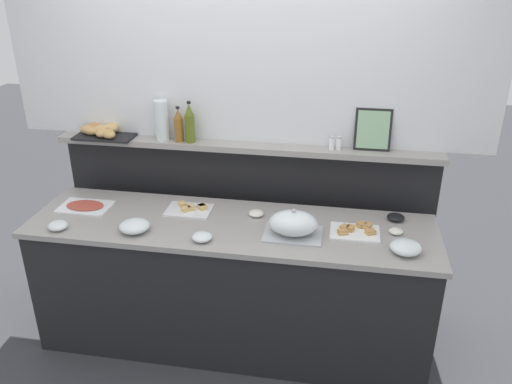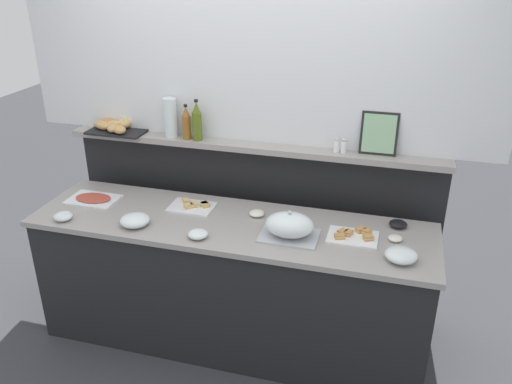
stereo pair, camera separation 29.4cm
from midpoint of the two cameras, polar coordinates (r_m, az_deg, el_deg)
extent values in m
plane|color=#38383D|center=(4.18, -2.77, -10.42)|extent=(12.00, 12.00, 0.00)
cube|color=black|center=(3.46, -5.08, -10.27)|extent=(2.45, 0.64, 0.85)
cube|color=gray|center=(3.22, -5.37, -3.80)|extent=(2.49, 0.68, 0.03)
cube|color=black|center=(3.79, -3.22, -3.64)|extent=(2.56, 0.08, 1.21)
cube|color=gray|center=(3.49, -3.64, 5.02)|extent=(2.56, 0.22, 0.04)
cube|color=silver|center=(3.39, -3.69, 16.57)|extent=(3.16, 0.08, 1.35)
cube|color=white|center=(3.13, 8.03, -4.41)|extent=(0.29, 0.21, 0.01)
cube|color=#B7844C|center=(3.18, 8.78, -3.70)|extent=(0.07, 0.07, 0.01)
cube|color=#E5C666|center=(3.18, 8.79, -3.57)|extent=(0.07, 0.07, 0.01)
cube|color=#B7844C|center=(3.18, 8.80, -3.45)|extent=(0.07, 0.07, 0.01)
cube|color=#B7844C|center=(3.09, 6.68, -4.52)|extent=(0.07, 0.06, 0.01)
cube|color=#E5C666|center=(3.09, 6.69, -4.39)|extent=(0.07, 0.06, 0.01)
cube|color=#B7844C|center=(3.08, 6.70, -4.26)|extent=(0.07, 0.06, 0.01)
cube|color=#B7844C|center=(3.13, 7.55, -4.11)|extent=(0.05, 0.07, 0.01)
cube|color=#E5C666|center=(3.13, 7.56, -3.98)|extent=(0.05, 0.07, 0.01)
cube|color=#B7844C|center=(3.13, 7.57, -3.85)|extent=(0.05, 0.07, 0.01)
cube|color=#B7844C|center=(3.11, 9.67, -4.48)|extent=(0.07, 0.06, 0.01)
cube|color=#E5C666|center=(3.11, 9.68, -4.35)|extent=(0.07, 0.06, 0.01)
cube|color=#B7844C|center=(3.11, 9.69, -4.22)|extent=(0.07, 0.06, 0.01)
cube|color=#B7844C|center=(3.14, 6.92, -4.05)|extent=(0.06, 0.07, 0.01)
cube|color=#E5C666|center=(3.13, 6.93, -3.92)|extent=(0.06, 0.07, 0.01)
cube|color=#B7844C|center=(3.13, 6.94, -3.79)|extent=(0.06, 0.07, 0.01)
cube|color=#B7844C|center=(3.18, 9.42, -3.84)|extent=(0.06, 0.07, 0.01)
cube|color=#E5C666|center=(3.17, 9.43, -3.71)|extent=(0.06, 0.07, 0.01)
cube|color=#B7844C|center=(3.17, 9.44, -3.58)|extent=(0.06, 0.07, 0.01)
cube|color=silver|center=(3.40, -9.76, -1.99)|extent=(0.29, 0.21, 0.01)
cube|color=tan|center=(3.40, -8.33, -1.72)|extent=(0.07, 0.06, 0.01)
cube|color=#E5C666|center=(3.40, -8.34, -1.60)|extent=(0.07, 0.06, 0.01)
cube|color=tan|center=(3.40, -8.35, -1.48)|extent=(0.07, 0.06, 0.01)
cube|color=tan|center=(3.39, -8.32, -1.80)|extent=(0.07, 0.07, 0.01)
cube|color=#E5C666|center=(3.39, -8.33, -1.67)|extent=(0.07, 0.07, 0.01)
cube|color=tan|center=(3.39, -8.34, -1.55)|extent=(0.07, 0.07, 0.01)
cube|color=tan|center=(3.40, -9.53, -1.81)|extent=(0.06, 0.07, 0.01)
cube|color=#E5C666|center=(3.40, -9.54, -1.69)|extent=(0.06, 0.07, 0.01)
cube|color=tan|center=(3.40, -9.55, -1.57)|extent=(0.06, 0.07, 0.01)
cube|color=tan|center=(3.45, -10.42, -1.48)|extent=(0.07, 0.07, 0.01)
cube|color=#E5C666|center=(3.45, -10.43, -1.36)|extent=(0.07, 0.07, 0.01)
cube|color=tan|center=(3.44, -10.44, -1.24)|extent=(0.07, 0.07, 0.01)
cube|color=tan|center=(3.38, -10.07, -2.03)|extent=(0.07, 0.07, 0.01)
cube|color=#E5C666|center=(3.38, -10.08, -1.90)|extent=(0.07, 0.07, 0.01)
cube|color=tan|center=(3.37, -10.09, -1.78)|extent=(0.07, 0.07, 0.01)
cube|color=white|center=(3.62, -20.28, -1.57)|extent=(0.33, 0.22, 0.01)
ellipsoid|color=#B24738|center=(3.62, -20.30, -1.41)|extent=(0.25, 0.16, 0.01)
cube|color=#B7BABF|center=(3.08, 1.29, -4.65)|extent=(0.34, 0.24, 0.01)
ellipsoid|color=silver|center=(3.04, 1.30, -3.43)|extent=(0.28, 0.23, 0.14)
sphere|color=#B7BABF|center=(3.01, 1.32, -2.12)|extent=(0.02, 0.02, 0.02)
ellipsoid|color=silver|center=(3.40, -23.05, -3.43)|extent=(0.12, 0.12, 0.05)
ellipsoid|color=#F28C4C|center=(3.41, -23.03, -3.56)|extent=(0.09, 0.09, 0.03)
ellipsoid|color=silver|center=(3.22, -15.62, -3.63)|extent=(0.18, 0.18, 0.07)
ellipsoid|color=#BF4C3F|center=(3.23, -15.59, -3.83)|extent=(0.14, 0.14, 0.04)
ellipsoid|color=silver|center=(2.97, 13.22, -5.92)|extent=(0.17, 0.17, 0.07)
ellipsoid|color=#BF4C3F|center=(2.98, 13.20, -6.13)|extent=(0.13, 0.13, 0.04)
ellipsoid|color=silver|center=(3.05, -8.65, -4.89)|extent=(0.12, 0.12, 0.05)
ellipsoid|color=white|center=(3.05, -8.64, -5.03)|extent=(0.09, 0.09, 0.03)
ellipsoid|color=silver|center=(3.29, -2.53, -2.38)|extent=(0.10, 0.10, 0.03)
ellipsoid|color=silver|center=(3.16, 12.39, -4.25)|extent=(0.08, 0.08, 0.03)
ellipsoid|color=black|center=(3.31, 12.50, -2.75)|extent=(0.11, 0.11, 0.04)
cylinder|color=#8E5B23|center=(3.54, -10.75, 6.62)|extent=(0.06, 0.06, 0.16)
cone|color=#8E5B23|center=(3.51, -10.89, 8.33)|extent=(0.05, 0.05, 0.06)
cylinder|color=black|center=(3.50, -10.94, 8.94)|extent=(0.02, 0.02, 0.02)
cylinder|color=#56661E|center=(3.51, -9.59, 6.77)|extent=(0.06, 0.06, 0.19)
cone|color=#56661E|center=(3.47, -9.74, 8.82)|extent=(0.05, 0.05, 0.07)
cylinder|color=black|center=(3.46, -9.79, 9.52)|extent=(0.03, 0.03, 0.02)
cylinder|color=white|center=(3.36, 5.74, 5.20)|extent=(0.03, 0.03, 0.08)
cylinder|color=#B7BABF|center=(3.35, 5.78, 5.90)|extent=(0.03, 0.03, 0.01)
cylinder|color=white|center=(3.36, 6.49, 5.15)|extent=(0.03, 0.03, 0.08)
cylinder|color=#B7BABF|center=(3.35, 6.53, 5.85)|extent=(0.03, 0.03, 0.01)
cube|color=black|center=(3.79, -18.06, 5.86)|extent=(0.40, 0.26, 0.02)
ellipsoid|color=tan|center=(3.80, -17.56, 6.65)|extent=(0.12, 0.15, 0.07)
ellipsoid|color=#B7844C|center=(3.87, -19.19, 6.68)|extent=(0.15, 0.16, 0.06)
ellipsoid|color=tan|center=(3.80, -19.70, 6.27)|extent=(0.16, 0.13, 0.06)
ellipsoid|color=#AD7A47|center=(3.75, -18.09, 6.25)|extent=(0.09, 0.14, 0.05)
ellipsoid|color=tan|center=(3.73, -18.58, 6.13)|extent=(0.12, 0.15, 0.06)
ellipsoid|color=tan|center=(3.83, -19.93, 6.36)|extent=(0.12, 0.09, 0.06)
ellipsoid|color=tan|center=(3.69, -17.96, 5.98)|extent=(0.15, 0.14, 0.06)
ellipsoid|color=tan|center=(3.78, -18.46, 6.40)|extent=(0.14, 0.09, 0.06)
cube|color=black|center=(3.36, 10.14, 6.64)|extent=(0.23, 0.06, 0.27)
cube|color=#8CB78C|center=(3.36, 10.14, 6.62)|extent=(0.20, 0.05, 0.23)
cylinder|color=silver|center=(3.58, -12.54, 7.57)|extent=(0.09, 0.09, 0.27)
camera|label=1|loc=(0.15, -92.64, -1.22)|focal=36.87mm
camera|label=2|loc=(0.15, 87.36, 1.22)|focal=36.87mm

